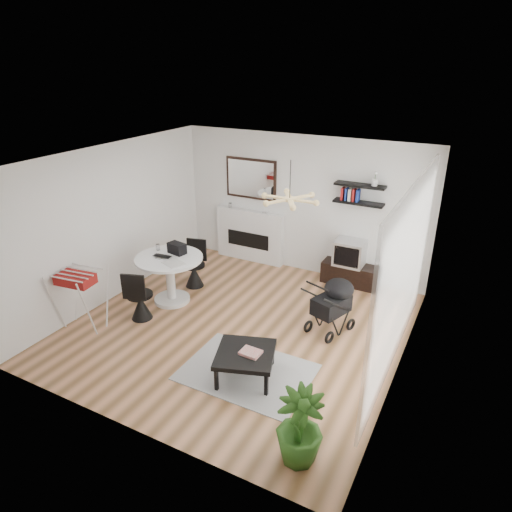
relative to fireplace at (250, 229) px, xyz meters
The scene contains 25 objects.
floor 2.75m from the fireplace, 65.59° to the right, with size 5.00×5.00×0.00m, color brown.
ceiling 3.34m from the fireplace, 65.59° to the right, with size 5.00×5.00×0.00m, color white.
wall_back 1.29m from the fireplace, ahead, with size 5.00×5.00×0.00m, color white.
wall_left 2.88m from the fireplace, 120.01° to the right, with size 5.00×5.00×0.00m, color white.
wall_right 4.39m from the fireplace, 33.95° to the right, with size 5.00×5.00×0.00m, color white.
sheer_curtain 4.20m from the fireplace, 32.43° to the right, with size 0.04×3.60×2.60m, color white.
fireplace is the anchor object (origin of this frame).
shelf_lower 2.43m from the fireplace, ahead, with size 0.90×0.25×0.04m, color black.
shelf_upper 2.56m from the fireplace, ahead, with size 0.90×0.25×0.04m, color black.
pendant_lamp 3.15m from the fireplace, 49.71° to the right, with size 0.90×0.90×0.10m, color #E1BE76, non-canonical shape.
tv_console 2.30m from the fireplace, ahead, with size 1.09×0.38×0.41m, color black.
crt_tv 2.20m from the fireplace, ahead, with size 0.55×0.48×0.48m.
dining_table 2.27m from the fireplace, 99.27° to the right, with size 1.16×1.16×0.85m.
laptop 2.39m from the fireplace, 101.17° to the right, with size 0.32×0.21×0.03m, color black.
black_bag 2.08m from the fireplace, 99.55° to the right, with size 0.31×0.19×0.19m, color black.
newspaper 2.42m from the fireplace, 93.14° to the right, with size 0.34×0.28×0.01m, color silver.
drinking_glass 2.21m from the fireplace, 109.43° to the right, with size 0.07×0.07×0.11m, color white.
chair_far 1.64m from the fireplace, 102.77° to the right, with size 0.44×0.46×0.88m.
chair_near 3.02m from the fireplace, 98.62° to the right, with size 0.46×0.47×0.89m.
drying_rack 3.73m from the fireplace, 106.83° to the right, with size 0.73×0.69×0.99m.
stroller 3.05m from the fireplace, 36.20° to the right, with size 0.69×0.86×0.94m.
rug 3.89m from the fireplace, 62.23° to the right, with size 1.74×1.26×0.01m, color #9E9E9E.
coffee_table 3.93m from the fireplace, 62.47° to the right, with size 0.97×0.97×0.39m.
magazines 3.96m from the fireplace, 61.43° to the right, with size 0.27×0.21×0.04m, color #C13B30.
potted_plant 5.33m from the fireplace, 55.98° to the right, with size 0.50×0.50×0.90m, color #285618.
Camera 1 is at (3.18, -5.43, 4.00)m, focal length 32.00 mm.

